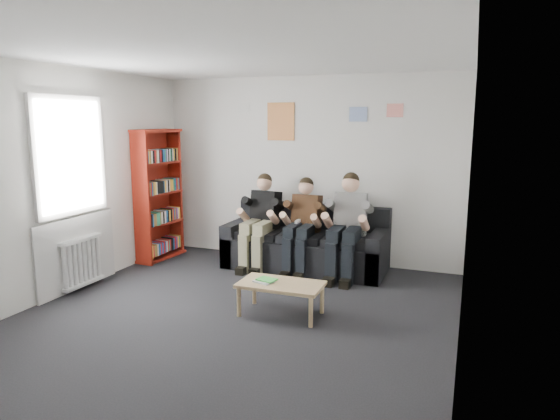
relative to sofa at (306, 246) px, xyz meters
name	(u,v)px	position (x,y,z in m)	size (l,w,h in m)	color
room_shell	(229,193)	(-0.15, -2.08, 1.04)	(5.00, 5.00, 5.00)	black
sofa	(306,246)	(0.00, 0.00, 0.00)	(2.24, 0.92, 0.87)	black
bookshelf	(159,195)	(-2.22, -0.31, 0.66)	(0.29, 0.87, 1.94)	maroon
coffee_table	(281,287)	(0.30, -1.77, 0.00)	(0.89, 0.49, 0.36)	tan
game_cases	(265,280)	(0.13, -1.80, 0.06)	(0.22, 0.18, 0.03)	white
person_left	(260,221)	(-0.63, -0.20, 0.35)	(0.40, 0.85, 1.33)	black
person_middle	(302,225)	(0.00, -0.20, 0.34)	(0.38, 0.82, 1.30)	#50321A
person_right	(347,226)	(0.63, -0.21, 0.37)	(0.43, 0.92, 1.39)	white
radiator	(82,262)	(-2.30, -1.88, 0.04)	(0.10, 0.64, 0.60)	white
window	(73,207)	(-2.37, -1.88, 0.72)	(0.05, 1.30, 2.36)	white
poster_large	(281,122)	(-0.55, 0.41, 1.74)	(0.42, 0.01, 0.55)	gold
poster_blue	(358,114)	(0.60, 0.41, 1.84)	(0.25, 0.01, 0.20)	#3D6DD1
poster_pink	(395,110)	(1.10, 0.41, 1.89)	(0.22, 0.01, 0.18)	#C93F99
poster_sign	(244,108)	(-1.15, 0.41, 1.94)	(0.20, 0.01, 0.14)	white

